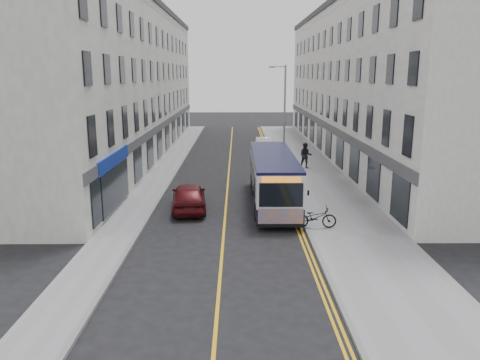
{
  "coord_description": "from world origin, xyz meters",
  "views": [
    {
      "loc": [
        0.64,
        -21.64,
        7.4
      ],
      "look_at": [
        0.8,
        3.72,
        1.6
      ],
      "focal_mm": 35.0,
      "sensor_mm": 36.0,
      "label": 1
    }
  ],
  "objects_px": {
    "pedestrian_far": "(306,156)",
    "car_white": "(265,147)",
    "city_bus": "(273,177)",
    "car_maroon": "(189,196)",
    "bicycle": "(315,217)",
    "pedestrian_near": "(286,157)",
    "streetlamp": "(284,114)"
  },
  "relations": [
    {
      "from": "pedestrian_near",
      "to": "pedestrian_far",
      "type": "relative_size",
      "value": 0.92
    },
    {
      "from": "car_white",
      "to": "car_maroon",
      "type": "height_order",
      "value": "car_white"
    },
    {
      "from": "bicycle",
      "to": "pedestrian_far",
      "type": "distance_m",
      "value": 14.65
    },
    {
      "from": "pedestrian_far",
      "to": "car_white",
      "type": "relative_size",
      "value": 0.42
    },
    {
      "from": "bicycle",
      "to": "pedestrian_near",
      "type": "bearing_deg",
      "value": 1.17
    },
    {
      "from": "car_white",
      "to": "pedestrian_far",
      "type": "bearing_deg",
      "value": -62.62
    },
    {
      "from": "city_bus",
      "to": "pedestrian_near",
      "type": "distance_m",
      "value": 9.75
    },
    {
      "from": "streetlamp",
      "to": "pedestrian_far",
      "type": "height_order",
      "value": "streetlamp"
    },
    {
      "from": "streetlamp",
      "to": "bicycle",
      "type": "distance_m",
      "value": 14.67
    },
    {
      "from": "streetlamp",
      "to": "pedestrian_far",
      "type": "xyz_separation_m",
      "value": [
        1.83,
        0.37,
        -3.26
      ]
    },
    {
      "from": "bicycle",
      "to": "car_maroon",
      "type": "relative_size",
      "value": 0.44
    },
    {
      "from": "bicycle",
      "to": "car_white",
      "type": "distance_m",
      "value": 21.35
    },
    {
      "from": "city_bus",
      "to": "pedestrian_far",
      "type": "relative_size",
      "value": 5.04
    },
    {
      "from": "city_bus",
      "to": "car_maroon",
      "type": "xyz_separation_m",
      "value": [
        -4.71,
        -1.12,
        -0.82
      ]
    },
    {
      "from": "city_bus",
      "to": "bicycle",
      "type": "distance_m",
      "value": 5.01
    },
    {
      "from": "city_bus",
      "to": "pedestrian_near",
      "type": "xyz_separation_m",
      "value": [
        1.78,
        9.57,
        -0.56
      ]
    },
    {
      "from": "car_white",
      "to": "pedestrian_near",
      "type": "bearing_deg",
      "value": -75.05
    },
    {
      "from": "city_bus",
      "to": "car_maroon",
      "type": "distance_m",
      "value": 4.91
    },
    {
      "from": "streetlamp",
      "to": "city_bus",
      "type": "relative_size",
      "value": 0.79
    },
    {
      "from": "city_bus",
      "to": "car_white",
      "type": "height_order",
      "value": "city_bus"
    },
    {
      "from": "streetlamp",
      "to": "pedestrian_near",
      "type": "height_order",
      "value": "streetlamp"
    },
    {
      "from": "pedestrian_far",
      "to": "car_maroon",
      "type": "xyz_separation_m",
      "value": [
        -8.03,
        -11.06,
        -0.34
      ]
    },
    {
      "from": "streetlamp",
      "to": "city_bus",
      "type": "xyz_separation_m",
      "value": [
        -1.48,
        -9.58,
        -2.78
      ]
    },
    {
      "from": "streetlamp",
      "to": "pedestrian_far",
      "type": "distance_m",
      "value": 3.76
    },
    {
      "from": "city_bus",
      "to": "bicycle",
      "type": "relative_size",
      "value": 4.99
    },
    {
      "from": "pedestrian_far",
      "to": "car_white",
      "type": "distance_m",
      "value": 7.33
    },
    {
      "from": "bicycle",
      "to": "city_bus",
      "type": "bearing_deg",
      "value": 21.82
    },
    {
      "from": "pedestrian_near",
      "to": "streetlamp",
      "type": "bearing_deg",
      "value": -160.59
    },
    {
      "from": "streetlamp",
      "to": "bicycle",
      "type": "relative_size",
      "value": 3.96
    },
    {
      "from": "city_bus",
      "to": "pedestrian_far",
      "type": "distance_m",
      "value": 10.49
    },
    {
      "from": "city_bus",
      "to": "car_white",
      "type": "relative_size",
      "value": 2.11
    },
    {
      "from": "pedestrian_near",
      "to": "car_white",
      "type": "relative_size",
      "value": 0.38
    }
  ]
}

